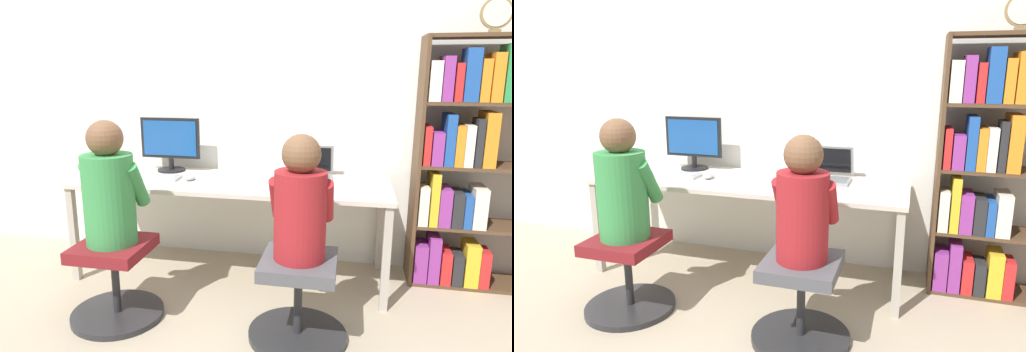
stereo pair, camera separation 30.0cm
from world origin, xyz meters
TOP-DOWN VIEW (x-y plane):
  - ground_plane at (0.00, 0.00)m, footprint 14.00×14.00m
  - wall_back at (0.00, 0.77)m, footprint 10.00×0.05m
  - desk at (0.00, 0.35)m, footprint 2.23×0.71m
  - desktop_monitor at (-0.53, 0.57)m, footprint 0.47×0.21m
  - laptop at (0.54, 0.52)m, footprint 0.33×0.32m
  - keyboard at (-0.57, 0.30)m, footprint 0.41×0.15m
  - computer_mouse_by_keyboard at (-0.28, 0.31)m, footprint 0.07×0.10m
  - office_chair_left at (-0.53, -0.37)m, footprint 0.56×0.56m
  - office_chair_right at (0.58, -0.38)m, footprint 0.56×0.56m
  - person_at_monitor at (-0.53, -0.37)m, footprint 0.36×0.34m
  - person_at_laptop at (0.58, -0.37)m, footprint 0.35×0.31m
  - bookshelf at (1.60, 0.53)m, footprint 0.86×0.31m
  - desk_clock at (1.66, 0.46)m, footprint 0.19×0.03m

SIDE VIEW (x-z plane):
  - ground_plane at x=0.00m, z-range 0.00..0.00m
  - office_chair_left at x=-0.53m, z-range 0.00..0.48m
  - office_chair_right at x=0.58m, z-range 0.00..0.48m
  - desk at x=0.00m, z-range 0.30..1.01m
  - keyboard at x=-0.57m, z-range 0.71..0.74m
  - computer_mouse_by_keyboard at x=-0.28m, z-range 0.71..0.75m
  - laptop at x=0.54m, z-range 0.65..0.88m
  - person_at_laptop at x=0.58m, z-range 0.45..1.13m
  - person_at_monitor at x=-0.53m, z-range 0.44..1.17m
  - bookshelf at x=1.60m, z-range -0.02..1.69m
  - desktop_monitor at x=-0.53m, z-range 0.72..1.13m
  - wall_back at x=0.00m, z-range 0.00..2.60m
  - desk_clock at x=1.66m, z-range 1.71..1.92m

